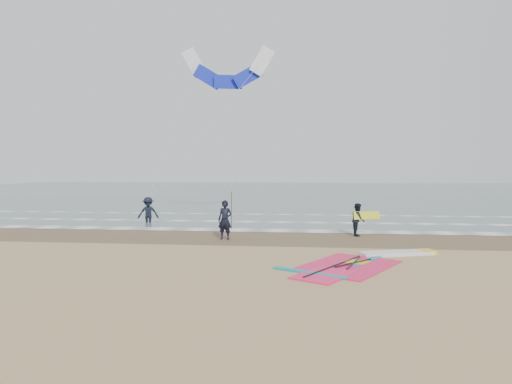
# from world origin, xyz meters

# --- Properties ---
(ground) EXTENTS (120.00, 120.00, 0.00)m
(ground) POSITION_xyz_m (0.00, 0.00, 0.00)
(ground) COLOR tan
(ground) RESTS_ON ground
(sea_water) EXTENTS (120.00, 80.00, 0.02)m
(sea_water) POSITION_xyz_m (0.00, 48.00, 0.01)
(sea_water) COLOR #47605E
(sea_water) RESTS_ON ground
(wet_sand_band) EXTENTS (120.00, 5.00, 0.01)m
(wet_sand_band) POSITION_xyz_m (0.00, 6.00, 0.00)
(wet_sand_band) COLOR brown
(wet_sand_band) RESTS_ON ground
(foam_waterline) EXTENTS (120.00, 9.15, 0.02)m
(foam_waterline) POSITION_xyz_m (0.00, 10.44, 0.03)
(foam_waterline) COLOR white
(foam_waterline) RESTS_ON ground
(windsurf_rig) EXTENTS (6.03, 5.71, 0.15)m
(windsurf_rig) POSITION_xyz_m (3.45, 0.52, 0.04)
(windsurf_rig) COLOR white
(windsurf_rig) RESTS_ON ground
(person_standing) EXTENTS (0.73, 0.55, 1.81)m
(person_standing) POSITION_xyz_m (-2.21, 5.10, 0.91)
(person_standing) COLOR black
(person_standing) RESTS_ON ground
(person_walking) EXTENTS (0.61, 0.78, 1.59)m
(person_walking) POSITION_xyz_m (3.97, 6.98, 0.79)
(person_walking) COLOR black
(person_walking) RESTS_ON ground
(person_wading) EXTENTS (1.36, 0.99, 1.90)m
(person_wading) POSITION_xyz_m (-7.91, 10.86, 0.95)
(person_wading) COLOR black
(person_wading) RESTS_ON ground
(held_pole) EXTENTS (0.17, 0.86, 1.82)m
(held_pole) POSITION_xyz_m (-1.91, 5.10, 1.33)
(held_pole) COLOR black
(held_pole) RESTS_ON ground
(carried_kiteboard) EXTENTS (1.30, 0.51, 0.39)m
(carried_kiteboard) POSITION_xyz_m (4.37, 6.88, 1.00)
(carried_kiteboard) COLOR yellow
(carried_kiteboard) RESTS_ON ground
(surf_kite) EXTENTS (7.30, 4.21, 10.03)m
(surf_kite) POSITION_xyz_m (-3.76, 14.76, 9.62)
(surf_kite) COLOR white
(surf_kite) RESTS_ON ground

